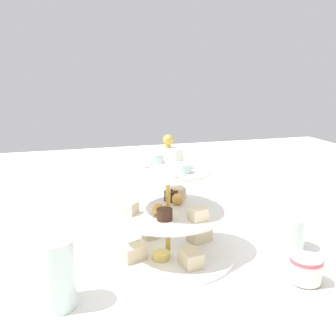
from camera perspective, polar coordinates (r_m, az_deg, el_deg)
ground_plane at (r=0.84m, az=-0.00°, el=-12.30°), size 2.40×2.40×0.00m
tiered_serving_stand at (r=0.81m, az=0.01°, el=-7.64°), size 0.28×0.28×0.25m
water_glass_tall_right at (r=0.68m, az=-16.08°, el=-14.38°), size 0.07×0.07×0.12m
water_glass_short_left at (r=0.89m, az=17.11°, el=-8.96°), size 0.06×0.06×0.07m
teacup_with_saucer at (r=0.77m, az=19.25°, el=-13.89°), size 0.09×0.09×0.05m
butter_knife_left at (r=1.03m, az=-14.36°, el=-7.52°), size 0.11×0.15×0.00m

